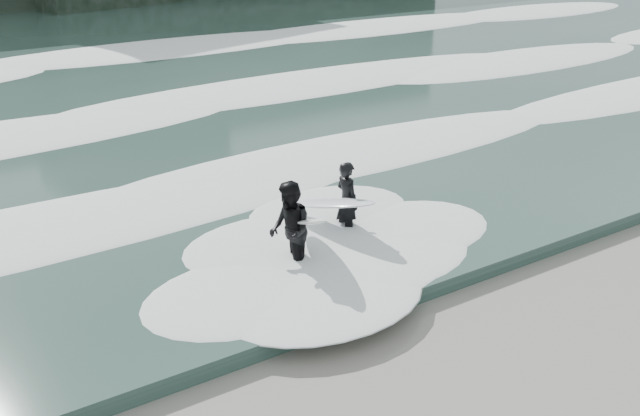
# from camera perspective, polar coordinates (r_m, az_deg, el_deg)

# --- Properties ---
(sea) EXTENTS (90.00, 52.00, 0.30)m
(sea) POSITION_cam_1_polar(r_m,az_deg,el_deg) (34.93, -22.32, 11.46)
(sea) COLOR #2C453E
(sea) RESTS_ON ground
(foam_near) EXTENTS (60.00, 3.20, 0.20)m
(foam_near) POSITION_cam_1_polar(r_m,az_deg,el_deg) (16.27, -7.62, 2.02)
(foam_near) COLOR white
(foam_near) RESTS_ON sea
(foam_mid) EXTENTS (60.00, 4.00, 0.24)m
(foam_mid) POSITION_cam_1_polar(r_m,az_deg,el_deg) (22.51, -15.47, 7.40)
(foam_mid) COLOR white
(foam_mid) RESTS_ON sea
(foam_far) EXTENTS (60.00, 4.80, 0.30)m
(foam_far) POSITION_cam_1_polar(r_m,az_deg,el_deg) (31.01, -20.84, 10.96)
(foam_far) COLOR white
(foam_far) RESTS_ON sea
(surfer_left) EXTENTS (1.20, 2.34, 1.63)m
(surfer_left) POSITION_cam_1_polar(r_m,az_deg,el_deg) (13.99, 1.72, 0.52)
(surfer_left) COLOR black
(surfer_left) RESTS_ON ground
(surfer_right) EXTENTS (1.52, 1.95, 1.80)m
(surfer_right) POSITION_cam_1_polar(r_m,az_deg,el_deg) (12.59, -2.27, -1.75)
(surfer_right) COLOR black
(surfer_right) RESTS_ON ground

